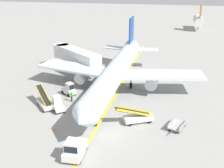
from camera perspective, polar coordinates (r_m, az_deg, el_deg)
ground_plane at (r=35.08m, az=-1.03°, el=-9.93°), size 300.00×300.00×0.00m
taxi_line_yellow at (r=39.58m, az=-1.43°, el=-6.00°), size 3.58×79.95×0.01m
airliner at (r=45.93m, az=0.90°, el=2.67°), size 28.59×35.30×10.10m
jet_bridge at (r=55.11m, az=-7.83°, el=5.86°), size 11.53×9.94×4.85m
pushback_tug at (r=30.85m, az=-7.60°, el=-12.86°), size 1.97×3.64×2.20m
baggage_tug_near_wing at (r=45.60m, az=-8.67°, el=-1.09°), size 2.71×2.46×2.10m
baggage_tug_by_cargo_door at (r=40.74m, az=-10.93°, el=-4.11°), size 2.46×2.71×2.10m
belt_loader_forward_hold at (r=42.27m, az=-13.43°, el=-3.57°), size 4.23×4.59×2.59m
belt_loader_aft_hold at (r=37.21m, az=5.16°, el=-6.66°), size 5.03×3.35×2.59m
baggage_cart_loaded at (r=36.76m, az=13.07°, el=-8.11°), size 2.51×3.78×0.94m
ground_crew_marshaller at (r=43.18m, az=-8.20°, el=-2.42°), size 0.36×0.24×1.70m
ground_crew_wing_walker at (r=41.91m, az=-5.46°, el=-3.06°), size 0.36×0.24×1.70m
safety_cone_nose_left at (r=36.19m, az=-11.70°, el=-8.96°), size 0.36×0.36×0.44m
safety_cone_nose_right at (r=46.30m, az=-4.79°, el=-1.50°), size 0.36×0.36×0.44m
distant_aircraft_far_left at (r=102.59m, az=17.13°, el=12.26°), size 3.00×10.10×8.80m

